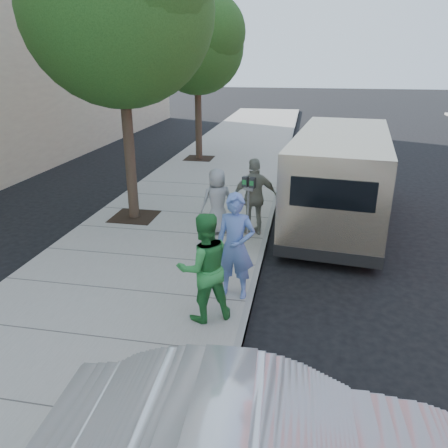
{
  "coord_description": "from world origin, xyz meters",
  "views": [
    {
      "loc": [
        2.28,
        -8.38,
        4.32
      ],
      "look_at": [
        0.72,
        -0.14,
        1.1
      ],
      "focal_mm": 35.0,
      "sensor_mm": 36.0,
      "label": 1
    }
  ],
  "objects_px": {
    "tree_near": "(120,1)",
    "person_striped_polo": "(255,197)",
    "parking_meter": "(249,195)",
    "person_green_shirt": "(204,267)",
    "van": "(340,176)",
    "person_officer": "(235,246)",
    "tree_far": "(198,42)",
    "person_gray_shirt": "(217,201)"
  },
  "relations": [
    {
      "from": "tree_near",
      "to": "person_green_shirt",
      "type": "bearing_deg",
      "value": -56.33
    },
    {
      "from": "parking_meter",
      "to": "person_striped_polo",
      "type": "distance_m",
      "value": 0.46
    },
    {
      "from": "van",
      "to": "tree_far",
      "type": "bearing_deg",
      "value": 136.02
    },
    {
      "from": "tree_near",
      "to": "van",
      "type": "distance_m",
      "value": 6.98
    },
    {
      "from": "person_officer",
      "to": "person_green_shirt",
      "type": "relative_size",
      "value": 1.04
    },
    {
      "from": "van",
      "to": "person_officer",
      "type": "xyz_separation_m",
      "value": [
        -2.07,
        -4.68,
        -0.18
      ]
    },
    {
      "from": "person_green_shirt",
      "to": "person_striped_polo",
      "type": "xyz_separation_m",
      "value": [
        0.35,
        3.92,
        0.02
      ]
    },
    {
      "from": "tree_near",
      "to": "person_officer",
      "type": "bearing_deg",
      "value": -47.4
    },
    {
      "from": "parking_meter",
      "to": "person_striped_polo",
      "type": "height_order",
      "value": "person_striped_polo"
    },
    {
      "from": "van",
      "to": "person_striped_polo",
      "type": "bearing_deg",
      "value": -136.22
    },
    {
      "from": "parking_meter",
      "to": "person_striped_polo",
      "type": "bearing_deg",
      "value": 96.56
    },
    {
      "from": "parking_meter",
      "to": "van",
      "type": "xyz_separation_m",
      "value": [
        2.19,
        2.02,
        0.03
      ]
    },
    {
      "from": "person_green_shirt",
      "to": "person_striped_polo",
      "type": "height_order",
      "value": "person_striped_polo"
    },
    {
      "from": "person_green_shirt",
      "to": "person_striped_polo",
      "type": "bearing_deg",
      "value": -125.06
    },
    {
      "from": "person_striped_polo",
      "to": "person_green_shirt",
      "type": "bearing_deg",
      "value": 67.06
    },
    {
      "from": "tree_near",
      "to": "person_green_shirt",
      "type": "height_order",
      "value": "tree_near"
    },
    {
      "from": "tree_far",
      "to": "parking_meter",
      "type": "xyz_separation_m",
      "value": [
        3.28,
        -8.63,
        -3.6
      ]
    },
    {
      "from": "person_striped_polo",
      "to": "parking_meter",
      "type": "bearing_deg",
      "value": 59.79
    },
    {
      "from": "van",
      "to": "person_striped_polo",
      "type": "xyz_separation_m",
      "value": [
        -2.1,
        -1.6,
        -0.21
      ]
    },
    {
      "from": "van",
      "to": "person_officer",
      "type": "distance_m",
      "value": 5.12
    },
    {
      "from": "parking_meter",
      "to": "person_green_shirt",
      "type": "bearing_deg",
      "value": -75.29
    },
    {
      "from": "tree_far",
      "to": "parking_meter",
      "type": "distance_m",
      "value": 9.91
    },
    {
      "from": "tree_near",
      "to": "van",
      "type": "height_order",
      "value": "tree_near"
    },
    {
      "from": "tree_far",
      "to": "person_officer",
      "type": "relative_size",
      "value": 3.29
    },
    {
      "from": "tree_near",
      "to": "parking_meter",
      "type": "height_order",
      "value": "tree_near"
    },
    {
      "from": "van",
      "to": "person_green_shirt",
      "type": "relative_size",
      "value": 3.66
    },
    {
      "from": "van",
      "to": "person_officer",
      "type": "bearing_deg",
      "value": -107.42
    },
    {
      "from": "tree_near",
      "to": "person_gray_shirt",
      "type": "bearing_deg",
      "value": -16.12
    },
    {
      "from": "parking_meter",
      "to": "person_gray_shirt",
      "type": "relative_size",
      "value": 0.95
    },
    {
      "from": "tree_near",
      "to": "person_striped_polo",
      "type": "xyz_separation_m",
      "value": [
        3.37,
        -0.62,
        -4.44
      ]
    },
    {
      "from": "van",
      "to": "person_gray_shirt",
      "type": "bearing_deg",
      "value": -144.18
    },
    {
      "from": "parking_meter",
      "to": "van",
      "type": "distance_m",
      "value": 2.97
    },
    {
      "from": "tree_near",
      "to": "person_officer",
      "type": "distance_m",
      "value": 6.68
    },
    {
      "from": "person_striped_polo",
      "to": "tree_far",
      "type": "bearing_deg",
      "value": -85.48
    },
    {
      "from": "tree_far",
      "to": "person_gray_shirt",
      "type": "distance_m",
      "value": 9.51
    },
    {
      "from": "tree_near",
      "to": "van",
      "type": "relative_size",
      "value": 1.09
    },
    {
      "from": "tree_near",
      "to": "parking_meter",
      "type": "xyz_separation_m",
      "value": [
        3.28,
        -1.03,
        -4.26
      ]
    },
    {
      "from": "tree_far",
      "to": "person_officer",
      "type": "xyz_separation_m",
      "value": [
        3.4,
        -11.3,
        -3.75
      ]
    },
    {
      "from": "person_striped_polo",
      "to": "person_officer",
      "type": "bearing_deg",
      "value": 72.69
    },
    {
      "from": "person_green_shirt",
      "to": "tree_near",
      "type": "bearing_deg",
      "value": -86.26
    },
    {
      "from": "tree_near",
      "to": "person_striped_polo",
      "type": "height_order",
      "value": "tree_near"
    },
    {
      "from": "tree_far",
      "to": "parking_meter",
      "type": "height_order",
      "value": "tree_far"
    }
  ]
}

